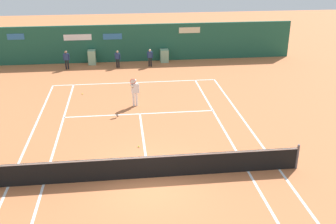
{
  "coord_description": "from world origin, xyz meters",
  "views": [
    {
      "loc": [
        -0.85,
        -13.42,
        8.44
      ],
      "look_at": [
        1.31,
        4.59,
        0.8
      ],
      "focal_mm": 42.87,
      "sensor_mm": 36.0,
      "label": 1
    }
  ],
  "objects_px": {
    "player_on_baseline": "(135,90)",
    "ball_kid_right_post": "(150,56)",
    "ball_kid_centre_post": "(66,59)",
    "tennis_ball_by_sideline": "(139,147)",
    "tennis_ball_near_service_line": "(82,94)",
    "ball_kid_left_post": "(118,58)"
  },
  "relations": [
    {
      "from": "player_on_baseline",
      "to": "ball_kid_right_post",
      "type": "distance_m",
      "value": 7.9
    },
    {
      "from": "ball_kid_right_post",
      "to": "ball_kid_centre_post",
      "type": "bearing_deg",
      "value": 5.76
    },
    {
      "from": "ball_kid_centre_post",
      "to": "tennis_ball_by_sideline",
      "type": "bearing_deg",
      "value": 108.57
    },
    {
      "from": "player_on_baseline",
      "to": "tennis_ball_by_sideline",
      "type": "bearing_deg",
      "value": 78.66
    },
    {
      "from": "ball_kid_centre_post",
      "to": "ball_kid_right_post",
      "type": "xyz_separation_m",
      "value": [
        6.04,
        0.0,
        -0.03
      ]
    },
    {
      "from": "ball_kid_right_post",
      "to": "tennis_ball_by_sideline",
      "type": "bearing_deg",
      "value": 88.99
    },
    {
      "from": "ball_kid_centre_post",
      "to": "tennis_ball_near_service_line",
      "type": "xyz_separation_m",
      "value": [
        1.48,
        -5.52,
        -0.75
      ]
    },
    {
      "from": "tennis_ball_by_sideline",
      "to": "tennis_ball_near_service_line",
      "type": "relative_size",
      "value": 1.0
    },
    {
      "from": "player_on_baseline",
      "to": "ball_kid_left_post",
      "type": "distance_m",
      "value": 7.82
    },
    {
      "from": "ball_kid_left_post",
      "to": "player_on_baseline",
      "type": "bearing_deg",
      "value": 106.54
    },
    {
      "from": "ball_kid_left_post",
      "to": "tennis_ball_near_service_line",
      "type": "height_order",
      "value": "ball_kid_left_post"
    },
    {
      "from": "ball_kid_centre_post",
      "to": "ball_kid_left_post",
      "type": "bearing_deg",
      "value": 179.04
    },
    {
      "from": "player_on_baseline",
      "to": "ball_kid_right_post",
      "type": "xyz_separation_m",
      "value": [
        1.45,
        7.76,
        -0.18
      ]
    },
    {
      "from": "ball_kid_left_post",
      "to": "ball_kid_right_post",
      "type": "bearing_deg",
      "value": -170.29
    },
    {
      "from": "ball_kid_right_post",
      "to": "tennis_ball_near_service_line",
      "type": "relative_size",
      "value": 19.28
    },
    {
      "from": "ball_kid_left_post",
      "to": "ball_kid_centre_post",
      "type": "bearing_deg",
      "value": 9.71
    },
    {
      "from": "ball_kid_right_post",
      "to": "tennis_ball_by_sideline",
      "type": "relative_size",
      "value": 19.28
    },
    {
      "from": "ball_kid_centre_post",
      "to": "tennis_ball_near_service_line",
      "type": "distance_m",
      "value": 5.77
    },
    {
      "from": "tennis_ball_near_service_line",
      "to": "ball_kid_right_post",
      "type": "bearing_deg",
      "value": 50.45
    },
    {
      "from": "tennis_ball_by_sideline",
      "to": "tennis_ball_near_service_line",
      "type": "distance_m",
      "value": 7.85
    },
    {
      "from": "ball_kid_left_post",
      "to": "tennis_ball_by_sideline",
      "type": "height_order",
      "value": "ball_kid_left_post"
    },
    {
      "from": "ball_kid_centre_post",
      "to": "tennis_ball_by_sideline",
      "type": "distance_m",
      "value": 13.56
    }
  ]
}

